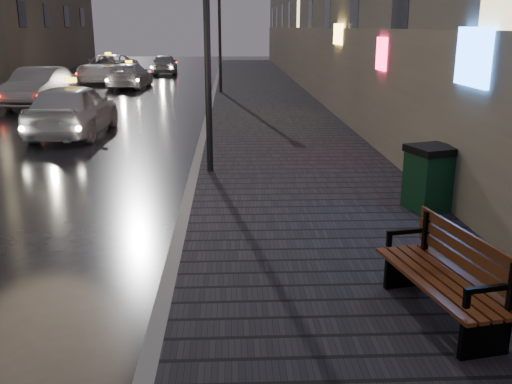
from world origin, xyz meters
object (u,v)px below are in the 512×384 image
taxi_mid (130,75)px  bench (449,276)px  lamp_near (207,15)px  lamp_far (220,21)px  taxi_near (73,109)px  car_far (165,64)px  trash_bin (430,177)px  car_left_mid (39,87)px  taxi_far (109,68)px

taxi_mid → bench: bearing=110.4°
lamp_near → bench: (2.83, -6.80, -2.85)m
lamp_far → taxi_near: size_ratio=1.11×
bench → car_far: size_ratio=0.49×
bench → lamp_far: bearing=86.0°
bench → taxi_mid: taxi_mid is taller
trash_bin → taxi_mid: (-9.00, 22.62, -0.05)m
taxi_near → taxi_mid: 14.36m
taxi_mid → car_far: car_far is taller
lamp_near → car_left_mid: (-7.63, 12.36, -2.69)m
car_left_mid → car_far: size_ratio=1.16×
lamp_far → taxi_far: bearing=132.7°
lamp_far → car_left_mid: 8.87m
trash_bin → taxi_near: (-8.32, 8.28, 0.09)m
trash_bin → car_left_mid: car_left_mid is taller
lamp_far → trash_bin: lamp_far is taller
bench → taxi_mid: (-7.88, 26.50, 0.03)m
taxi_mid → taxi_near: bearing=96.5°
lamp_near → car_left_mid: lamp_near is taller
lamp_far → lamp_near: bearing=-90.0°
lamp_far → trash_bin: (3.95, -18.92, -2.77)m
lamp_far → taxi_mid: bearing=143.8°
lamp_far → car_left_mid: size_ratio=1.09×
taxi_mid → taxi_far: 4.26m
lamp_near → taxi_mid: (-5.05, 19.70, -2.82)m
lamp_far → bench: lamp_far is taller
bench → trash_bin: bearing=62.8°
lamp_near → taxi_far: size_ratio=0.91×
trash_bin → taxi_far: 28.60m
lamp_far → bench: 23.15m
car_left_mid → taxi_far: 11.18m
trash_bin → lamp_near: bearing=125.4°
taxi_near → taxi_far: (-2.56, 18.16, -0.01)m
lamp_near → car_far: bearing=98.1°
bench → taxi_far: taxi_far is taller
lamp_far → trash_bin: bearing=-78.2°
taxi_near → taxi_far: taxi_near is taller
bench → taxi_far: (-9.76, 30.33, 0.16)m
lamp_near → lamp_far: 16.00m
trash_bin → taxi_far: taxi_far is taller
car_left_mid → taxi_far: bearing=89.6°
lamp_near → trash_bin: lamp_near is taller
taxi_near → trash_bin: bearing=137.4°
bench → taxi_near: (-7.20, 12.16, 0.17)m
trash_bin → car_far: (-8.09, 31.94, -0.01)m
lamp_far → taxi_near: 11.81m
car_far → taxi_mid: bearing=80.9°
trash_bin → taxi_near: taxi_near is taller
lamp_near → lamp_far: bearing=90.0°
taxi_mid → car_far: 9.36m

